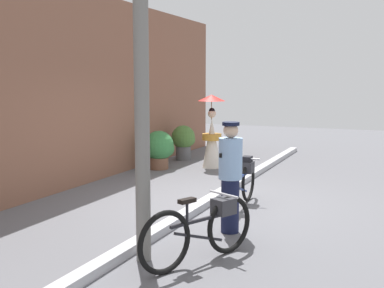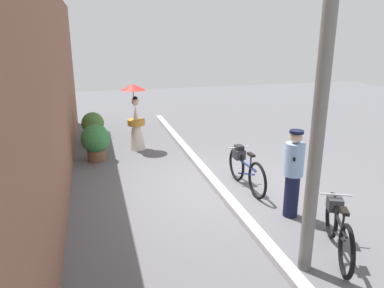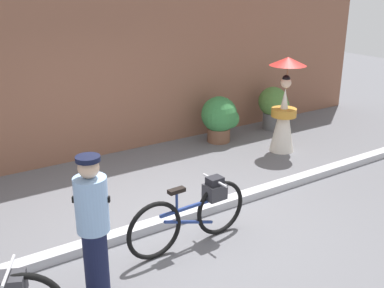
% 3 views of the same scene
% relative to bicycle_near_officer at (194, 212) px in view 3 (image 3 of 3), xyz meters
% --- Properties ---
extents(ground_plane, '(30.00, 30.00, 0.00)m').
position_rel_bicycle_near_officer_xyz_m(ground_plane, '(0.13, 0.60, -0.44)').
color(ground_plane, slate).
extents(building_wall, '(14.00, 0.40, 4.07)m').
position_rel_bicycle_near_officer_xyz_m(building_wall, '(0.13, 3.82, 1.59)').
color(building_wall, brown).
rests_on(building_wall, ground_plane).
extents(sidewalk_curb, '(14.00, 0.20, 0.12)m').
position_rel_bicycle_near_officer_xyz_m(sidewalk_curb, '(0.13, 0.60, -0.38)').
color(sidewalk_curb, '#B2B2B7').
rests_on(sidewalk_curb, ground_plane).
extents(bicycle_near_officer, '(1.77, 0.48, 0.84)m').
position_rel_bicycle_near_officer_xyz_m(bicycle_near_officer, '(0.00, 0.00, 0.00)').
color(bicycle_near_officer, black).
rests_on(bicycle_near_officer, ground_plane).
extents(person_officer, '(0.34, 0.34, 1.61)m').
position_rel_bicycle_near_officer_xyz_m(person_officer, '(-1.43, -0.29, 0.41)').
color(person_officer, '#141938').
rests_on(person_officer, ground_plane).
extents(person_with_parasol, '(0.70, 0.70, 1.85)m').
position_rel_bicycle_near_officer_xyz_m(person_with_parasol, '(3.37, 1.90, 0.44)').
color(person_with_parasol, silver).
rests_on(person_with_parasol, ground_plane).
extents(potted_plant_by_door, '(0.67, 0.66, 0.97)m').
position_rel_bicycle_near_officer_xyz_m(potted_plant_by_door, '(4.20, 3.07, 0.11)').
color(potted_plant_by_door, '#59595B').
rests_on(potted_plant_by_door, ground_plane).
extents(potted_plant_small, '(0.77, 0.75, 0.97)m').
position_rel_bicycle_near_officer_xyz_m(potted_plant_small, '(2.66, 3.02, 0.08)').
color(potted_plant_small, brown).
rests_on(potted_plant_small, ground_plane).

